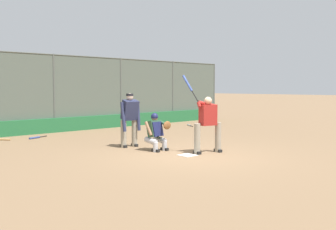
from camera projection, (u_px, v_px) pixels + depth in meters
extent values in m
plane|color=#846647|center=(187.00, 155.00, 10.79)|extent=(160.00, 160.00, 0.00)
cube|color=white|center=(187.00, 155.00, 10.79)|extent=(0.43, 0.43, 0.01)
cylinder|color=#515651|center=(214.00, 91.00, 23.22)|extent=(0.08, 0.08, 3.23)
cylinder|color=#515651|center=(173.00, 92.00, 20.87)|extent=(0.08, 0.08, 3.23)
cylinder|color=#515651|center=(121.00, 92.00, 18.53)|extent=(0.08, 0.08, 3.23)
cylinder|color=#515651|center=(54.00, 93.00, 16.19)|extent=(0.08, 0.08, 3.23)
cube|color=#515B51|center=(54.00, 93.00, 16.19)|extent=(20.49, 0.01, 3.23)
cylinder|color=#515651|center=(53.00, 54.00, 16.08)|extent=(20.49, 0.06, 0.06)
cube|color=#236638|center=(56.00, 125.00, 16.21)|extent=(20.08, 0.18, 0.59)
cube|color=slate|center=(12.00, 127.00, 17.66)|extent=(14.34, 3.05, 0.12)
cube|color=slate|center=(22.00, 126.00, 16.85)|extent=(14.34, 0.55, 0.44)
cube|color=#B7BABC|center=(22.00, 119.00, 16.83)|extent=(14.34, 0.24, 0.08)
cube|color=slate|center=(17.00, 121.00, 17.23)|extent=(14.34, 0.55, 0.76)
cube|color=#B7BABC|center=(17.00, 111.00, 17.20)|extent=(14.34, 0.24, 0.08)
cube|color=slate|center=(12.00, 117.00, 17.62)|extent=(14.34, 0.55, 1.08)
cube|color=#B7BABC|center=(11.00, 104.00, 17.58)|extent=(14.34, 0.24, 0.08)
cube|color=slate|center=(7.00, 113.00, 18.01)|extent=(14.34, 0.55, 1.40)
cube|color=#B7BABC|center=(6.00, 96.00, 17.96)|extent=(14.34, 0.24, 0.08)
cube|color=slate|center=(2.00, 109.00, 18.40)|extent=(14.34, 0.55, 1.72)
cube|color=#B7BABC|center=(2.00, 89.00, 18.33)|extent=(14.34, 0.24, 0.08)
cylinder|color=gray|center=(218.00, 137.00, 11.33)|extent=(0.18, 0.18, 0.86)
cube|color=black|center=(218.00, 151.00, 11.35)|extent=(0.18, 0.30, 0.08)
cylinder|color=gray|center=(197.00, 139.00, 10.98)|extent=(0.18, 0.18, 0.86)
cube|color=black|center=(197.00, 153.00, 11.01)|extent=(0.18, 0.30, 0.08)
cube|color=maroon|center=(208.00, 115.00, 11.11)|extent=(0.52, 0.38, 0.59)
sphere|color=tan|center=(208.00, 101.00, 11.08)|extent=(0.22, 0.22, 0.22)
cylinder|color=maroon|center=(207.00, 104.00, 11.11)|extent=(0.60, 0.30, 0.22)
cylinder|color=maroon|center=(199.00, 104.00, 10.97)|extent=(0.11, 0.15, 0.16)
sphere|color=black|center=(198.00, 102.00, 10.98)|extent=(0.04, 0.04, 0.04)
cylinder|color=black|center=(195.00, 97.00, 11.02)|extent=(0.10, 0.22, 0.33)
cylinder|color=#334789|center=(188.00, 83.00, 11.10)|extent=(0.17, 0.33, 0.47)
cylinder|color=#B7B7BC|center=(165.00, 146.00, 11.61)|extent=(0.14, 0.14, 0.29)
cylinder|color=#B7B7BC|center=(160.00, 140.00, 11.73)|extent=(0.19, 0.44, 0.22)
cube|color=black|center=(165.00, 149.00, 11.62)|extent=(0.12, 0.27, 0.08)
cylinder|color=#B7B7BC|center=(155.00, 147.00, 11.33)|extent=(0.14, 0.14, 0.29)
cylinder|color=#B7B7BC|center=(151.00, 141.00, 11.45)|extent=(0.19, 0.44, 0.22)
cube|color=black|center=(155.00, 151.00, 11.34)|extent=(0.12, 0.27, 0.08)
cube|color=#2D5138|center=(155.00, 129.00, 11.59)|extent=(0.43, 0.36, 0.51)
cube|color=#191E47|center=(158.00, 129.00, 11.50)|extent=(0.38, 0.15, 0.43)
sphere|color=#936B4C|center=(154.00, 118.00, 11.57)|extent=(0.19, 0.19, 0.19)
sphere|color=#191E47|center=(154.00, 117.00, 11.56)|extent=(0.21, 0.21, 0.21)
cylinder|color=#2D5138|center=(164.00, 123.00, 11.54)|extent=(0.24, 0.50, 0.15)
ellipsoid|color=brown|center=(167.00, 125.00, 11.32)|extent=(0.31, 0.12, 0.24)
cylinder|color=#936B4C|center=(148.00, 129.00, 11.41)|extent=(0.10, 0.29, 0.41)
cylinder|color=gray|center=(134.00, 133.00, 12.39)|extent=(0.18, 0.18, 0.86)
cube|color=black|center=(135.00, 145.00, 12.42)|extent=(0.15, 0.29, 0.08)
cylinder|color=gray|center=(124.00, 134.00, 12.16)|extent=(0.18, 0.18, 0.86)
cube|color=black|center=(124.00, 146.00, 12.19)|extent=(0.15, 0.29, 0.08)
cube|color=#282D4C|center=(130.00, 110.00, 12.18)|extent=(0.52, 0.47, 0.66)
sphere|color=beige|center=(130.00, 97.00, 12.15)|extent=(0.21, 0.21, 0.21)
cylinder|color=black|center=(130.00, 95.00, 12.14)|extent=(0.23, 0.23, 0.08)
cylinder|color=#282D4C|center=(138.00, 116.00, 12.30)|extent=(0.17, 0.25, 0.91)
cylinder|color=#282D4C|center=(123.00, 117.00, 11.98)|extent=(0.12, 0.24, 0.91)
sphere|color=black|center=(193.00, 126.00, 18.36)|extent=(0.04, 0.04, 0.04)
cylinder|color=black|center=(191.00, 126.00, 18.54)|extent=(0.22, 0.33, 0.03)
cylinder|color=#B7BCC1|center=(189.00, 125.00, 18.97)|extent=(0.32, 0.47, 0.07)
cylinder|color=tan|center=(4.00, 139.00, 13.80)|extent=(0.33, 0.42, 0.07)
sphere|color=black|center=(46.00, 136.00, 14.77)|extent=(0.04, 0.04, 0.04)
cylinder|color=black|center=(43.00, 136.00, 14.62)|extent=(0.34, 0.14, 0.03)
cylinder|color=#334789|center=(34.00, 138.00, 14.25)|extent=(0.48, 0.23, 0.07)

